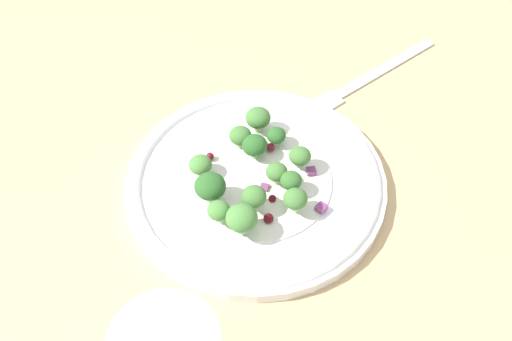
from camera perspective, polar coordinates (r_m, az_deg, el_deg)
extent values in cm
cube|color=tan|center=(67.16, 1.61, -0.99)|extent=(180.00, 180.00, 2.00)
cylinder|color=white|center=(64.92, 0.00, -1.18)|extent=(25.36, 25.36, 1.20)
torus|color=white|center=(64.45, 0.00, -0.85)|extent=(24.34, 24.34, 1.00)
cylinder|color=white|center=(64.37, 0.00, -0.79)|extent=(14.71, 14.71, 0.20)
cylinder|color=#9EC684|center=(62.92, 2.99, -1.38)|extent=(0.77, 0.77, 0.77)
ellipsoid|color=#386B2D|center=(62.20, 3.03, -0.86)|extent=(2.06, 2.06, 1.54)
cylinder|color=#9EC684|center=(60.60, -3.17, -3.96)|extent=(0.79, 0.79, 0.79)
ellipsoid|color=#4C843D|center=(59.84, -3.21, -3.44)|extent=(2.10, 2.10, 1.57)
cylinder|color=#ADD18E|center=(66.98, 1.74, 2.53)|extent=(0.73, 0.73, 0.73)
ellipsoid|color=#2D6028|center=(66.34, 1.76, 3.03)|extent=(1.93, 1.93, 1.45)
cylinder|color=#8EB77A|center=(64.80, -4.73, -0.07)|extent=(0.84, 0.84, 0.84)
ellipsoid|color=#4C843D|center=(64.03, -4.78, 0.50)|extent=(2.25, 2.25, 1.69)
cylinder|color=#ADD18E|center=(63.60, 1.76, -0.64)|extent=(0.78, 0.78, 0.78)
ellipsoid|color=#477A38|center=(62.88, 1.78, -0.11)|extent=(2.08, 2.08, 1.56)
cylinder|color=#9EC684|center=(61.54, -0.55, -2.69)|extent=(0.87, 0.87, 0.87)
ellipsoid|color=#477A38|center=(60.71, -0.56, -2.10)|extent=(2.33, 2.33, 1.74)
cylinder|color=#9EC684|center=(65.92, -0.12, 1.54)|extent=(0.94, 0.94, 0.94)
ellipsoid|color=#2D6028|center=(65.07, -0.12, 2.19)|extent=(2.50, 2.50, 1.88)
cylinder|color=#8EB77A|center=(66.53, -1.34, 2.44)|extent=(0.83, 0.83, 0.83)
ellipsoid|color=#477A38|center=(65.79, -1.36, 3.02)|extent=(2.23, 2.23, 1.67)
cylinder|color=#9EC684|center=(62.32, -3.89, -2.11)|extent=(1.11, 1.11, 1.11)
ellipsoid|color=#2D6028|center=(61.28, -3.95, -1.35)|extent=(2.95, 2.95, 2.21)
cylinder|color=#8EB77A|center=(64.67, 3.75, 0.69)|extent=(0.81, 0.81, 0.81)
ellipsoid|color=#477A38|center=(63.94, 3.80, 1.25)|extent=(2.15, 2.15, 1.61)
cylinder|color=#8EB77A|center=(59.78, -1.08, -4.85)|extent=(1.08, 1.08, 1.08)
ellipsoid|color=#4C843D|center=(58.72, -1.09, -4.13)|extent=(2.88, 2.88, 2.16)
cylinder|color=#9EC684|center=(61.30, 3.36, -3.00)|extent=(0.84, 0.84, 0.84)
ellipsoid|color=#477A38|center=(60.49, 3.40, -2.43)|extent=(2.24, 2.24, 1.68)
cylinder|color=#9EC684|center=(68.08, 0.17, 3.87)|extent=(0.97, 0.97, 0.97)
ellipsoid|color=#477A38|center=(67.24, 0.17, 4.55)|extent=(2.58, 2.58, 1.93)
sphere|color=maroon|center=(66.28, 1.27, 2.01)|extent=(0.85, 0.85, 0.85)
sphere|color=#4C0A14|center=(61.09, 1.07, -4.12)|extent=(0.95, 0.95, 0.95)
sphere|color=#4C0A14|center=(62.63, 1.41, -2.42)|extent=(0.74, 0.74, 0.74)
sphere|color=maroon|center=(65.73, -3.96, 1.21)|extent=(0.79, 0.79, 0.79)
cube|color=#843D75|center=(62.11, 5.62, -3.18)|extent=(1.16, 1.20, 0.53)
cube|color=#934C84|center=(63.22, -3.88, -1.69)|extent=(1.67, 1.76, 0.34)
cube|color=#843D75|center=(63.49, 0.99, -1.58)|extent=(0.85, 0.87, 0.45)
cube|color=#843D75|center=(64.77, 4.76, -0.03)|extent=(1.25, 1.25, 0.35)
cube|color=silver|center=(78.67, 11.08, 8.71)|extent=(8.51, 13.60, 0.50)
cube|color=silver|center=(73.45, 5.98, 5.86)|extent=(3.87, 4.32, 0.50)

